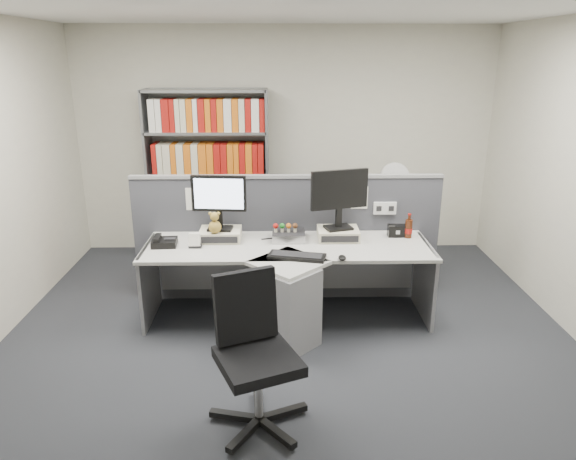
{
  "coord_description": "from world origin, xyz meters",
  "views": [
    {
      "loc": [
        -0.08,
        -3.7,
        2.37
      ],
      "look_at": [
        0.0,
        0.65,
        0.92
      ],
      "focal_mm": 33.07,
      "sensor_mm": 36.0,
      "label": 1
    }
  ],
  "objects_px": {
    "keyboard": "(297,256)",
    "cola_bottle": "(409,229)",
    "monitor_left": "(219,198)",
    "desk_phone": "(164,242)",
    "desk_fan": "(394,181)",
    "monitor_right": "(339,194)",
    "desktop_pc": "(289,235)",
    "desk": "(288,282)",
    "shelving_unit": "(209,178)",
    "speaker": "(397,231)",
    "office_chair": "(254,348)",
    "filing_cabinet": "(390,240)",
    "mouse": "(342,258)",
    "desk_calendar": "(195,241)"
  },
  "relations": [
    {
      "from": "desktop_pc",
      "to": "mouse",
      "type": "height_order",
      "value": "desktop_pc"
    },
    {
      "from": "desk_calendar",
      "to": "speaker",
      "type": "bearing_deg",
      "value": 8.13
    },
    {
      "from": "desk",
      "to": "monitor_left",
      "type": "xyz_separation_m",
      "value": [
        -0.62,
        0.38,
        0.67
      ]
    },
    {
      "from": "monitor_left",
      "to": "desk_calendar",
      "type": "xyz_separation_m",
      "value": [
        -0.21,
        -0.2,
        -0.35
      ]
    },
    {
      "from": "speaker",
      "to": "cola_bottle",
      "type": "height_order",
      "value": "cola_bottle"
    },
    {
      "from": "monitor_right",
      "to": "mouse",
      "type": "bearing_deg",
      "value": -92.48
    },
    {
      "from": "monitor_right",
      "to": "desk_fan",
      "type": "relative_size",
      "value": 1.03
    },
    {
      "from": "desktop_pc",
      "to": "desk_fan",
      "type": "bearing_deg",
      "value": 40.77
    },
    {
      "from": "desktop_pc",
      "to": "speaker",
      "type": "distance_m",
      "value": 1.03
    },
    {
      "from": "mouse",
      "to": "shelving_unit",
      "type": "height_order",
      "value": "shelving_unit"
    },
    {
      "from": "desktop_pc",
      "to": "desk_calendar",
      "type": "bearing_deg",
      "value": -166.98
    },
    {
      "from": "mouse",
      "to": "desk_phone",
      "type": "relative_size",
      "value": 0.45
    },
    {
      "from": "monitor_right",
      "to": "desk_fan",
      "type": "height_order",
      "value": "monitor_right"
    },
    {
      "from": "filing_cabinet",
      "to": "office_chair",
      "type": "xyz_separation_m",
      "value": [
        -1.45,
        -2.66,
        0.19
      ]
    },
    {
      "from": "desk_fan",
      "to": "office_chair",
      "type": "relative_size",
      "value": 0.53
    },
    {
      "from": "monitor_left",
      "to": "desktop_pc",
      "type": "relative_size",
      "value": 1.69
    },
    {
      "from": "desk",
      "to": "monitor_left",
      "type": "bearing_deg",
      "value": 148.42
    },
    {
      "from": "desktop_pc",
      "to": "shelving_unit",
      "type": "height_order",
      "value": "shelving_unit"
    },
    {
      "from": "office_chair",
      "to": "filing_cabinet",
      "type": "bearing_deg",
      "value": 61.4
    },
    {
      "from": "desktop_pc",
      "to": "shelving_unit",
      "type": "relative_size",
      "value": 0.15
    },
    {
      "from": "desk",
      "to": "desk_calendar",
      "type": "distance_m",
      "value": 0.91
    },
    {
      "from": "keyboard",
      "to": "mouse",
      "type": "distance_m",
      "value": 0.38
    },
    {
      "from": "monitor_left",
      "to": "shelving_unit",
      "type": "bearing_deg",
      "value": 100.67
    },
    {
      "from": "shelving_unit",
      "to": "desk_phone",
      "type": "bearing_deg",
      "value": -97.7
    },
    {
      "from": "monitor_left",
      "to": "monitor_right",
      "type": "relative_size",
      "value": 0.92
    },
    {
      "from": "cola_bottle",
      "to": "desk_fan",
      "type": "relative_size",
      "value": 0.43
    },
    {
      "from": "keyboard",
      "to": "shelving_unit",
      "type": "height_order",
      "value": "shelving_unit"
    },
    {
      "from": "monitor_left",
      "to": "desk_phone",
      "type": "height_order",
      "value": "monitor_left"
    },
    {
      "from": "monitor_right",
      "to": "office_chair",
      "type": "relative_size",
      "value": 0.55
    },
    {
      "from": "speaker",
      "to": "desk_fan",
      "type": "height_order",
      "value": "desk_fan"
    },
    {
      "from": "speaker",
      "to": "filing_cabinet",
      "type": "relative_size",
      "value": 0.24
    },
    {
      "from": "desk_calendar",
      "to": "shelving_unit",
      "type": "bearing_deg",
      "value": 92.38
    },
    {
      "from": "monitor_left",
      "to": "shelving_unit",
      "type": "height_order",
      "value": "shelving_unit"
    },
    {
      "from": "desk",
      "to": "desk_phone",
      "type": "relative_size",
      "value": 11.23
    },
    {
      "from": "desktop_pc",
      "to": "speaker",
      "type": "bearing_deg",
      "value": 4.03
    },
    {
      "from": "cola_bottle",
      "to": "desk_fan",
      "type": "height_order",
      "value": "desk_fan"
    },
    {
      "from": "desk_phone",
      "to": "desk_fan",
      "type": "distance_m",
      "value": 2.61
    },
    {
      "from": "monitor_right",
      "to": "desk_calendar",
      "type": "bearing_deg",
      "value": -171.12
    },
    {
      "from": "monitor_right",
      "to": "desktop_pc",
      "type": "relative_size",
      "value": 1.84
    },
    {
      "from": "cola_bottle",
      "to": "monitor_right",
      "type": "bearing_deg",
      "value": -177.59
    },
    {
      "from": "keyboard",
      "to": "cola_bottle",
      "type": "distance_m",
      "value": 1.19
    },
    {
      "from": "desk",
      "to": "cola_bottle",
      "type": "xyz_separation_m",
      "value": [
        1.14,
        0.41,
        0.35
      ]
    },
    {
      "from": "desk",
      "to": "shelving_unit",
      "type": "height_order",
      "value": "shelving_unit"
    },
    {
      "from": "speaker",
      "to": "filing_cabinet",
      "type": "distance_m",
      "value": 1.06
    },
    {
      "from": "desk_calendar",
      "to": "office_chair",
      "type": "height_order",
      "value": "office_chair"
    },
    {
      "from": "desk_phone",
      "to": "shelving_unit",
      "type": "xyz_separation_m",
      "value": [
        0.22,
        1.62,
        0.22
      ]
    },
    {
      "from": "mouse",
      "to": "office_chair",
      "type": "distance_m",
      "value": 1.32
    },
    {
      "from": "desk",
      "to": "mouse",
      "type": "distance_m",
      "value": 0.56
    },
    {
      "from": "shelving_unit",
      "to": "desk_calendar",
      "type": "bearing_deg",
      "value": -87.62
    },
    {
      "from": "cola_bottle",
      "to": "filing_cabinet",
      "type": "relative_size",
      "value": 0.34
    }
  ]
}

